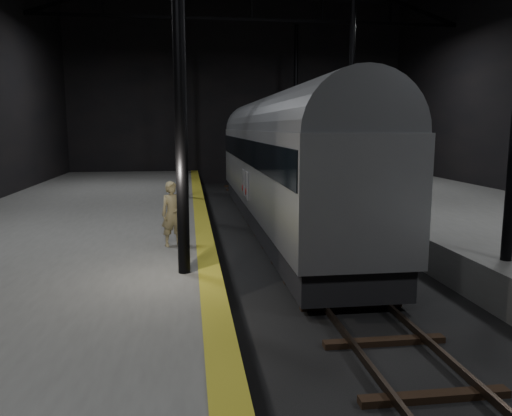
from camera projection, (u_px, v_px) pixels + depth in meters
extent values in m
plane|color=black|center=(310.00, 262.00, 15.46)|extent=(44.00, 44.00, 0.00)
cube|color=#545351|center=(56.00, 255.00, 14.39)|extent=(9.00, 43.80, 1.00)
cube|color=#9B921C|center=(204.00, 233.00, 14.87)|extent=(0.50, 43.80, 0.01)
cube|color=#3F3328|center=(287.00, 257.00, 15.34)|extent=(0.08, 43.00, 0.14)
cube|color=#3F3328|center=(332.00, 256.00, 15.53)|extent=(0.08, 43.00, 0.14)
cube|color=black|center=(310.00, 260.00, 15.45)|extent=(2.40, 42.00, 0.12)
cylinder|color=black|center=(179.00, 34.00, 10.08)|extent=(0.26, 0.26, 10.00)
cylinder|color=black|center=(184.00, 84.00, 21.82)|extent=(0.26, 0.26, 10.00)
cylinder|color=black|center=(351.00, 86.00, 22.83)|extent=(0.26, 0.26, 10.00)
cylinder|color=black|center=(185.00, 99.00, 33.56)|extent=(0.26, 0.26, 10.00)
cylinder|color=black|center=(295.00, 100.00, 34.57)|extent=(0.26, 0.26, 10.00)
cube|color=black|center=(252.00, 20.00, 27.55)|extent=(23.60, 0.15, 0.18)
cube|color=#A1A3A8|center=(280.00, 167.00, 20.08)|extent=(2.88, 19.83, 2.97)
cube|color=black|center=(280.00, 213.00, 20.38)|extent=(2.63, 19.43, 0.84)
cube|color=black|center=(280.00, 150.00, 19.97)|extent=(2.93, 19.53, 0.89)
cylinder|color=slate|center=(280.00, 130.00, 19.84)|extent=(2.82, 19.63, 2.82)
cube|color=black|center=(325.00, 269.00, 13.65)|extent=(1.78, 2.18, 0.35)
cube|color=black|center=(257.00, 198.00, 27.23)|extent=(1.78, 2.18, 0.35)
cube|color=silver|center=(247.00, 186.00, 19.01)|extent=(0.04, 0.74, 1.04)
cube|color=silver|center=(243.00, 182.00, 20.18)|extent=(0.04, 0.74, 1.04)
cylinder|color=maroon|center=(246.00, 191.00, 19.22)|extent=(0.03, 0.26, 0.26)
cylinder|color=maroon|center=(243.00, 188.00, 20.39)|extent=(0.03, 0.26, 0.26)
imported|color=#998A5D|center=(173.00, 214.00, 13.19)|extent=(0.73, 0.60, 1.73)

